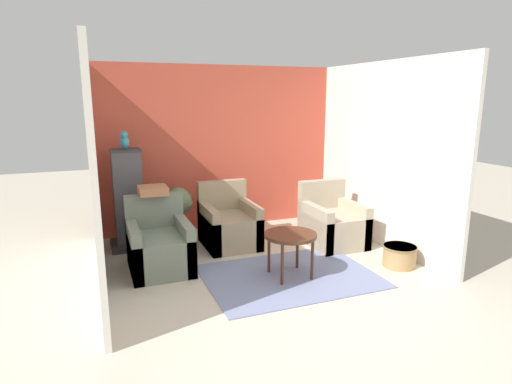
{
  "coord_description": "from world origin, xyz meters",
  "views": [
    {
      "loc": [
        -1.94,
        -3.42,
        2.09
      ],
      "look_at": [
        0.0,
        1.57,
        0.9
      ],
      "focal_mm": 30.0,
      "sensor_mm": 36.0,
      "label": 1
    }
  ],
  "objects_px": {
    "armchair_middle": "(229,225)",
    "potted_plant": "(178,208)",
    "armchair_left": "(159,247)",
    "coffee_table": "(290,238)",
    "wicker_basket": "(399,255)",
    "parrot": "(124,141)",
    "birdcage": "(128,201)",
    "armchair_right": "(332,224)"
  },
  "relations": [
    {
      "from": "coffee_table",
      "to": "armchair_right",
      "type": "distance_m",
      "value": 1.38
    },
    {
      "from": "parrot",
      "to": "birdcage",
      "type": "bearing_deg",
      "value": -90.0
    },
    {
      "from": "parrot",
      "to": "potted_plant",
      "type": "distance_m",
      "value": 1.2
    },
    {
      "from": "armchair_right",
      "to": "parrot",
      "type": "bearing_deg",
      "value": 161.24
    },
    {
      "from": "armchair_middle",
      "to": "potted_plant",
      "type": "distance_m",
      "value": 0.77
    },
    {
      "from": "armchair_middle",
      "to": "potted_plant",
      "type": "bearing_deg",
      "value": 154.07
    },
    {
      "from": "coffee_table",
      "to": "parrot",
      "type": "xyz_separation_m",
      "value": [
        -1.66,
        1.77,
        1.04
      ]
    },
    {
      "from": "armchair_middle",
      "to": "birdcage",
      "type": "height_order",
      "value": "birdcage"
    },
    {
      "from": "parrot",
      "to": "armchair_right",
      "type": "bearing_deg",
      "value": -18.76
    },
    {
      "from": "armchair_right",
      "to": "armchair_middle",
      "type": "bearing_deg",
      "value": 160.28
    },
    {
      "from": "armchair_middle",
      "to": "potted_plant",
      "type": "height_order",
      "value": "armchair_middle"
    },
    {
      "from": "armchair_middle",
      "to": "wicker_basket",
      "type": "distance_m",
      "value": 2.35
    },
    {
      "from": "armchair_left",
      "to": "wicker_basket",
      "type": "height_order",
      "value": "armchair_left"
    },
    {
      "from": "birdcage",
      "to": "potted_plant",
      "type": "bearing_deg",
      "value": -8.71
    },
    {
      "from": "potted_plant",
      "to": "wicker_basket",
      "type": "xyz_separation_m",
      "value": [
        2.42,
        -1.88,
        -0.39
      ]
    },
    {
      "from": "armchair_middle",
      "to": "potted_plant",
      "type": "xyz_separation_m",
      "value": [
        -0.66,
        0.32,
        0.24
      ]
    },
    {
      "from": "armchair_left",
      "to": "birdcage",
      "type": "distance_m",
      "value": 1.08
    },
    {
      "from": "wicker_basket",
      "to": "armchair_middle",
      "type": "bearing_deg",
      "value": 138.51
    },
    {
      "from": "armchair_left",
      "to": "armchair_right",
      "type": "xyz_separation_m",
      "value": [
        2.48,
        0.05,
        0.0
      ]
    },
    {
      "from": "birdcage",
      "to": "coffee_table",
      "type": "bearing_deg",
      "value": -46.79
    },
    {
      "from": "coffee_table",
      "to": "armchair_left",
      "type": "distance_m",
      "value": 1.62
    },
    {
      "from": "coffee_table",
      "to": "armchair_middle",
      "type": "distance_m",
      "value": 1.4
    },
    {
      "from": "coffee_table",
      "to": "armchair_middle",
      "type": "relative_size",
      "value": 0.69
    },
    {
      "from": "armchair_left",
      "to": "parrot",
      "type": "height_order",
      "value": "parrot"
    },
    {
      "from": "armchair_right",
      "to": "potted_plant",
      "type": "bearing_deg",
      "value": 158.24
    },
    {
      "from": "armchair_middle",
      "to": "wicker_basket",
      "type": "height_order",
      "value": "armchair_middle"
    },
    {
      "from": "armchair_left",
      "to": "birdcage",
      "type": "relative_size",
      "value": 0.63
    },
    {
      "from": "armchair_right",
      "to": "potted_plant",
      "type": "distance_m",
      "value": 2.24
    },
    {
      "from": "wicker_basket",
      "to": "birdcage",
      "type": "bearing_deg",
      "value": 147.37
    },
    {
      "from": "armchair_left",
      "to": "armchair_right",
      "type": "height_order",
      "value": "same"
    },
    {
      "from": "armchair_left",
      "to": "wicker_basket",
      "type": "distance_m",
      "value": 3.01
    },
    {
      "from": "armchair_left",
      "to": "wicker_basket",
      "type": "xyz_separation_m",
      "value": [
        2.83,
        -1.0,
        -0.15
      ]
    },
    {
      "from": "armchair_right",
      "to": "birdcage",
      "type": "distance_m",
      "value": 2.92
    },
    {
      "from": "coffee_table",
      "to": "birdcage",
      "type": "height_order",
      "value": "birdcage"
    },
    {
      "from": "armchair_right",
      "to": "armchair_middle",
      "type": "xyz_separation_m",
      "value": [
        -1.41,
        0.5,
        0.0
      ]
    },
    {
      "from": "armchair_left",
      "to": "coffee_table",
      "type": "bearing_deg",
      "value": -29.42
    },
    {
      "from": "armchair_left",
      "to": "potted_plant",
      "type": "relative_size",
      "value": 1.07
    },
    {
      "from": "armchair_middle",
      "to": "parrot",
      "type": "xyz_separation_m",
      "value": [
        -1.33,
        0.43,
        1.22
      ]
    },
    {
      "from": "wicker_basket",
      "to": "parrot",
      "type": "bearing_deg",
      "value": 147.34
    },
    {
      "from": "armchair_right",
      "to": "wicker_basket",
      "type": "relative_size",
      "value": 2.1
    },
    {
      "from": "coffee_table",
      "to": "potted_plant",
      "type": "xyz_separation_m",
      "value": [
        -0.99,
        1.67,
        0.05
      ]
    },
    {
      "from": "coffee_table",
      "to": "potted_plant",
      "type": "bearing_deg",
      "value": 120.75
    }
  ]
}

